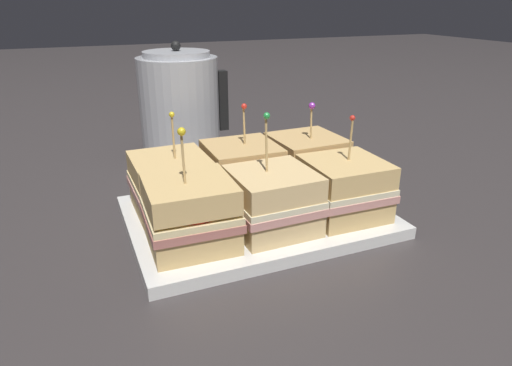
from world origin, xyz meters
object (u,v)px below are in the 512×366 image
object	(u,v)px
sandwich_front_right	(344,188)
sandwich_front_left	(190,213)
kettle_steel	(180,107)
sandwich_back_center	(243,172)
sandwich_back_left	(171,183)
sandwich_back_right	(306,162)
serving_platter	(256,216)
sandwich_front_center	(273,200)

from	to	relation	value
sandwich_front_right	sandwich_front_left	bearing A→B (deg)	179.58
kettle_steel	sandwich_back_center	bearing A→B (deg)	-84.29
sandwich_back_left	sandwich_back_right	world-z (taller)	sandwich_back_left
sandwich_back_right	sandwich_front_right	bearing A→B (deg)	-90.10
serving_platter	sandwich_front_center	distance (m)	0.08
sandwich_back_left	sandwich_front_left	bearing A→B (deg)	-90.44
sandwich_back_left	kettle_steel	bearing A→B (deg)	72.82
sandwich_front_left	sandwich_front_center	size ratio (longest dim) A/B	0.97
sandwich_back_left	sandwich_front_center	bearing A→B (deg)	-45.13
sandwich_front_center	sandwich_back_right	world-z (taller)	sandwich_front_center
sandwich_front_left	sandwich_back_left	bearing A→B (deg)	89.56
serving_platter	sandwich_back_center	xyz separation A→B (m)	(0.00, 0.06, 0.05)
sandwich_back_right	sandwich_back_center	bearing A→B (deg)	179.86
serving_platter	sandwich_back_right	world-z (taller)	sandwich_back_right
serving_platter	sandwich_front_center	xyz separation A→B (m)	(0.00, -0.06, 0.05)
sandwich_front_center	sandwich_front_right	world-z (taller)	sandwich_front_center
sandwich_front_left	sandwich_back_center	bearing A→B (deg)	44.52
sandwich_back_left	kettle_steel	size ratio (longest dim) A/B	0.64
sandwich_front_left	sandwich_back_left	xyz separation A→B (m)	(0.00, 0.12, -0.00)
sandwich_back_center	sandwich_back_right	world-z (taller)	sandwich_back_center
serving_platter	sandwich_back_center	bearing A→B (deg)	88.54
sandwich_back_right	kettle_steel	xyz separation A→B (m)	(-0.15, 0.29, 0.05)
sandwich_front_right	kettle_steel	bearing A→B (deg)	109.53
serving_platter	kettle_steel	size ratio (longest dim) A/B	1.57
sandwich_front_right	kettle_steel	world-z (taller)	kettle_steel
sandwich_back_center	kettle_steel	world-z (taller)	kettle_steel
serving_platter	sandwich_front_left	size ratio (longest dim) A/B	2.37
serving_platter	sandwich_back_left	distance (m)	0.14
sandwich_front_left	sandwich_front_center	bearing A→B (deg)	-0.73
serving_platter	sandwich_back_left	world-z (taller)	sandwich_back_left
sandwich_back_left	sandwich_back_right	bearing A→B (deg)	-0.06
sandwich_back_right	kettle_steel	distance (m)	0.33
sandwich_back_center	sandwich_back_right	xyz separation A→B (m)	(0.12, -0.00, 0.00)
sandwich_front_right	kettle_steel	xyz separation A→B (m)	(-0.15, 0.41, 0.05)
sandwich_front_center	kettle_steel	world-z (taller)	kettle_steel
sandwich_back_center	kettle_steel	xyz separation A→B (m)	(-0.03, 0.29, 0.05)
sandwich_front_left	kettle_steel	world-z (taller)	kettle_steel
sandwich_front_left	sandwich_front_right	world-z (taller)	sandwich_front_left
sandwich_front_right	sandwich_back_right	size ratio (longest dim) A/B	1.02
serving_platter	sandwich_front_left	xyz separation A→B (m)	(-0.12, -0.06, 0.05)
sandwich_front_left	kettle_steel	distance (m)	0.42
sandwich_front_left	kettle_steel	size ratio (longest dim) A/B	0.66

